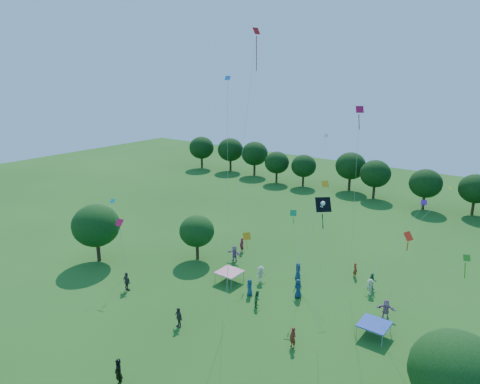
% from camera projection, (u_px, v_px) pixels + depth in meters
% --- Properties ---
extents(near_tree_west, '(5.04, 5.04, 6.36)m').
position_uv_depth(near_tree_west, '(96.00, 225.00, 45.48)').
color(near_tree_west, '#422B19').
rests_on(near_tree_west, ground).
extents(near_tree_north, '(3.79, 3.79, 4.98)m').
position_uv_depth(near_tree_north, '(197.00, 231.00, 46.17)').
color(near_tree_north, '#422B19').
rests_on(near_tree_north, ground).
extents(near_tree_east, '(5.10, 5.10, 6.38)m').
position_uv_depth(near_tree_east, '(457.00, 374.00, 23.23)').
color(near_tree_east, '#422B19').
rests_on(near_tree_east, ground).
extents(treeline, '(88.01, 8.77, 6.77)m').
position_uv_depth(treeline, '(388.00, 175.00, 67.48)').
color(treeline, '#422B19').
rests_on(treeline, ground).
extents(tent_red_stripe, '(2.20, 2.20, 1.10)m').
position_uv_depth(tent_red_stripe, '(229.00, 272.00, 41.69)').
color(tent_red_stripe, '#C1163C').
rests_on(tent_red_stripe, ground).
extents(tent_blue, '(2.20, 2.20, 1.10)m').
position_uv_depth(tent_blue, '(374.00, 324.00, 33.08)').
color(tent_blue, '#1937A3').
rests_on(tent_blue, ground).
extents(man_in_black, '(0.84, 0.64, 2.00)m').
position_uv_depth(man_in_black, '(118.00, 373.00, 27.80)').
color(man_in_black, black).
rests_on(man_in_black, ground).
extents(crowd_person_0, '(0.94, 0.91, 1.72)m').
position_uv_depth(crowd_person_0, '(298.00, 271.00, 42.26)').
color(crowd_person_0, navy).
rests_on(crowd_person_0, ground).
extents(crowd_person_1, '(0.67, 0.62, 1.52)m').
position_uv_depth(crowd_person_1, '(355.00, 270.00, 42.72)').
color(crowd_person_1, maroon).
rests_on(crowd_person_1, ground).
extents(crowd_person_2, '(0.62, 0.83, 1.50)m').
position_uv_depth(crowd_person_2, '(258.00, 299.00, 37.37)').
color(crowd_person_2, '#265A2D').
rests_on(crowd_person_2, ground).
extents(crowd_person_3, '(0.95, 1.17, 1.64)m').
position_uv_depth(crowd_person_3, '(261.00, 274.00, 41.74)').
color(crowd_person_3, beige).
rests_on(crowd_person_3, ground).
extents(crowd_person_4, '(1.13, 0.60, 1.84)m').
position_uv_depth(crowd_person_4, '(127.00, 282.00, 40.03)').
color(crowd_person_4, '#453C37').
rests_on(crowd_person_4, ground).
extents(crowd_person_5, '(1.63, 0.93, 1.66)m').
position_uv_depth(crowd_person_5, '(386.00, 309.00, 35.63)').
color(crowd_person_5, '#AB6492').
rests_on(crowd_person_5, ground).
extents(crowd_person_6, '(0.89, 0.79, 1.59)m').
position_uv_depth(crowd_person_6, '(250.00, 287.00, 39.24)').
color(crowd_person_6, navy).
rests_on(crowd_person_6, ground).
extents(crowd_person_7, '(0.72, 0.58, 1.67)m').
position_uv_depth(crowd_person_7, '(293.00, 338.00, 31.75)').
color(crowd_person_7, maroon).
rests_on(crowd_person_7, ground).
extents(crowd_person_8, '(0.91, 0.75, 1.62)m').
position_uv_depth(crowd_person_8, '(372.00, 282.00, 40.27)').
color(crowd_person_8, '#2A6241').
rests_on(crowd_person_8, ground).
extents(crowd_person_9, '(1.10, 0.75, 1.54)m').
position_uv_depth(crowd_person_9, '(370.00, 287.00, 39.39)').
color(crowd_person_9, beige).
rests_on(crowd_person_9, ground).
extents(crowd_person_10, '(1.08, 0.70, 1.70)m').
position_uv_depth(crowd_person_10, '(179.00, 317.00, 34.37)').
color(crowd_person_10, '#403633').
rests_on(crowd_person_10, ground).
extents(crowd_person_11, '(1.67, 0.65, 1.77)m').
position_uv_depth(crowd_person_11, '(234.00, 253.00, 46.28)').
color(crowd_person_11, '#A25E99').
rests_on(crowd_person_11, ground).
extents(crowd_person_12, '(0.82, 1.01, 1.80)m').
position_uv_depth(crowd_person_12, '(298.00, 288.00, 38.81)').
color(crowd_person_12, navy).
rests_on(crowd_person_12, ground).
extents(crowd_person_13, '(0.73, 0.57, 1.73)m').
position_uv_depth(crowd_person_13, '(242.00, 245.00, 48.52)').
color(crowd_person_13, maroon).
rests_on(crowd_person_13, ground).
extents(pirate_kite, '(1.18, 1.15, 10.17)m').
position_uv_depth(pirate_kite, '(323.00, 207.00, 29.61)').
color(pirate_kite, black).
extents(red_high_kite, '(2.35, 7.69, 22.28)m').
position_uv_depth(red_high_kite, '(251.00, 85.00, 37.10)').
color(red_high_kite, red).
extents(small_kite_0, '(1.60, 1.24, 5.23)m').
position_uv_depth(small_kite_0, '(120.00, 226.00, 40.24)').
color(small_kite_0, red).
extents(small_kite_1, '(1.74, 1.35, 3.70)m').
position_uv_depth(small_kite_1, '(247.00, 238.00, 40.99)').
color(small_kite_1, orange).
extents(small_kite_2, '(5.59, 3.84, 8.89)m').
position_uv_depth(small_kite_2, '(423.00, 217.00, 38.25)').
color(small_kite_2, '#DDED15').
extents(small_kite_3, '(0.65, 1.62, 7.00)m').
position_uv_depth(small_kite_3, '(294.00, 222.00, 37.42)').
color(small_kite_3, '#188847').
extents(small_kite_4, '(0.62, 0.93, 18.28)m').
position_uv_depth(small_kite_4, '(228.00, 159.00, 32.69)').
color(small_kite_4, blue).
extents(small_kite_5, '(3.67, 2.81, 7.57)m').
position_uv_depth(small_kite_5, '(414.00, 217.00, 38.35)').
color(small_kite_5, '#5E1891').
extents(small_kite_6, '(0.76, 6.10, 12.59)m').
position_uv_depth(small_kite_6, '(318.00, 176.00, 42.14)').
color(small_kite_6, silver).
extents(small_kite_7, '(1.09, 0.53, 6.75)m').
position_uv_depth(small_kite_7, '(115.00, 213.00, 41.37)').
color(small_kite_7, '#0BA1A5').
extents(small_kite_8, '(0.70, 1.53, 15.93)m').
position_uv_depth(small_kite_8, '(358.00, 146.00, 35.15)').
color(small_kite_8, red).
extents(small_kite_9, '(1.52, 0.79, 7.56)m').
position_uv_depth(small_kite_9, '(406.00, 246.00, 30.71)').
color(small_kite_9, '#FF270D').
extents(small_kite_10, '(1.88, 1.87, 8.96)m').
position_uv_depth(small_kite_10, '(322.00, 196.00, 39.23)').
color(small_kite_10, orange).
extents(small_kite_11, '(5.57, 0.68, 6.82)m').
position_uv_depth(small_kite_11, '(450.00, 272.00, 29.27)').
color(small_kite_11, '#348E19').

